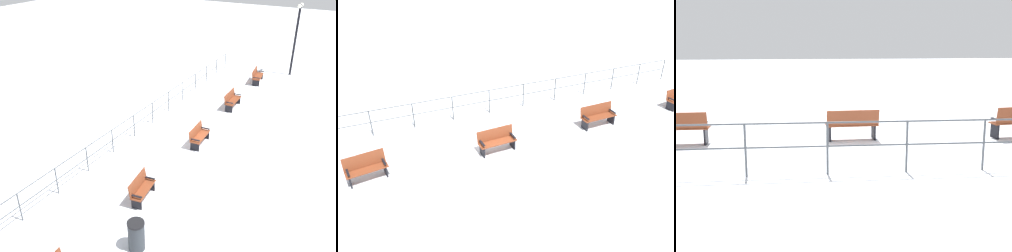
% 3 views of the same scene
% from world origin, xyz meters
% --- Properties ---
extents(ground_plane, '(80.00, 80.00, 0.00)m').
position_xyz_m(ground_plane, '(0.00, 0.00, 0.00)').
color(ground_plane, white).
rests_on(ground_plane, ground).
extents(bench_third, '(0.59, 1.46, 0.88)m').
position_xyz_m(bench_third, '(0.07, -0.00, 0.45)').
color(bench_third, brown).
rests_on(bench_third, ground).
extents(bench_fourth, '(0.55, 1.56, 0.91)m').
position_xyz_m(bench_fourth, '(-0.05, 4.60, 0.47)').
color(bench_fourth, brown).
rests_on(bench_fourth, ground).
extents(waterfront_railing, '(0.05, 21.84, 1.13)m').
position_xyz_m(waterfront_railing, '(-2.90, 0.00, 0.75)').
color(waterfront_railing, '#4C5156').
rests_on(waterfront_railing, ground).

